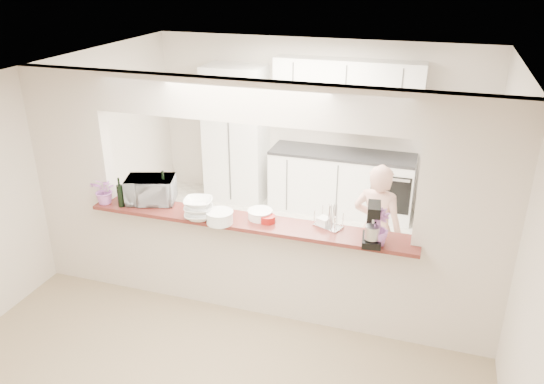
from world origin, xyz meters
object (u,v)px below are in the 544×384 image
at_px(stand_mixer, 373,225).
at_px(refrigerator, 457,172).
at_px(person, 376,229).
at_px(toaster_oven, 151,190).

bearing_deg(stand_mixer, refrigerator, 73.95).
xyz_separation_m(refrigerator, person, (-0.85, -1.85, -0.09)).
relative_size(refrigerator, toaster_oven, 3.36).
height_order(toaster_oven, person, person).
distance_m(refrigerator, person, 2.04).
relative_size(stand_mixer, person, 0.27).
bearing_deg(refrigerator, person, -114.68).
xyz_separation_m(toaster_oven, person, (2.35, 0.75, -0.47)).
distance_m(toaster_oven, stand_mixer, 2.41).
height_order(toaster_oven, stand_mixer, stand_mixer).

